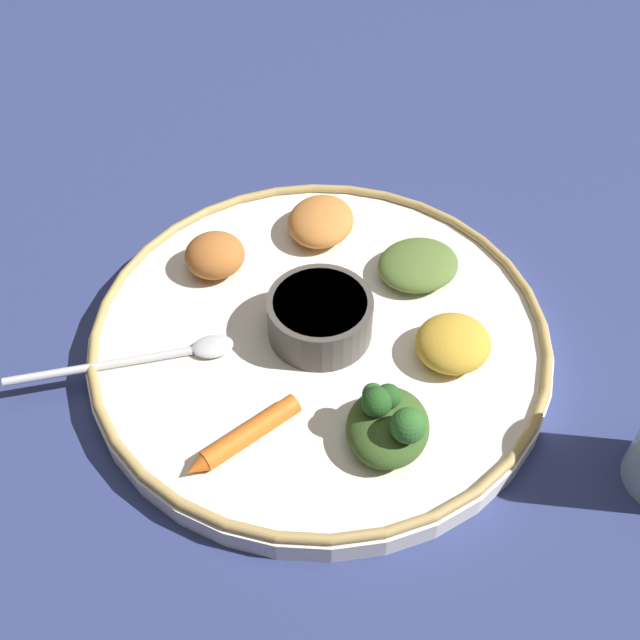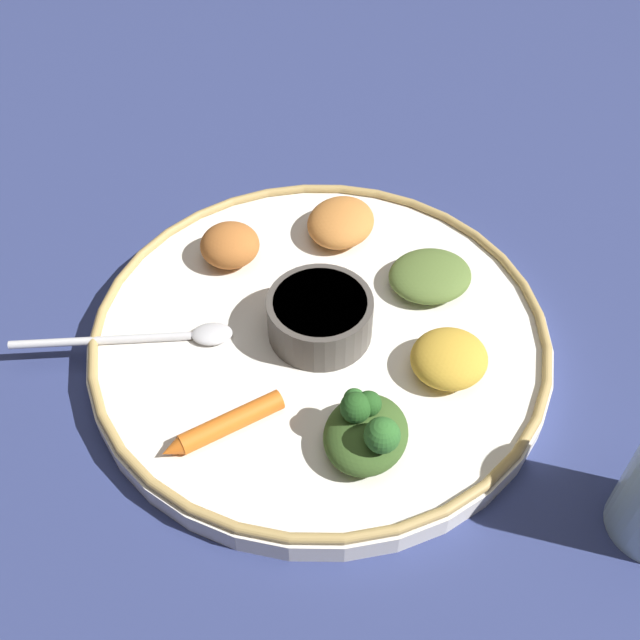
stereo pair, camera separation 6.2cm
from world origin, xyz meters
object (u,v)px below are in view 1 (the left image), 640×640
at_px(center_bowl, 320,315).
at_px(greens_pile, 389,423).
at_px(spoon, 157,356).
at_px(carrot_near_spoon, 244,436).

distance_m(center_bowl, greens_pile, 0.12).
distance_m(center_bowl, spoon, 0.14).
relative_size(spoon, greens_pile, 2.32).
bearing_deg(center_bowl, carrot_near_spoon, 71.61).
bearing_deg(spoon, center_bowl, -158.58).
xyz_separation_m(spoon, carrot_near_spoon, (-0.09, 0.07, 0.00)).
distance_m(spoon, carrot_near_spoon, 0.11).
relative_size(center_bowl, carrot_near_spoon, 1.06).
xyz_separation_m(center_bowl, carrot_near_spoon, (0.04, 0.11, -0.01)).
bearing_deg(carrot_near_spoon, spoon, -36.94).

